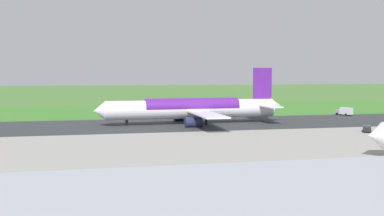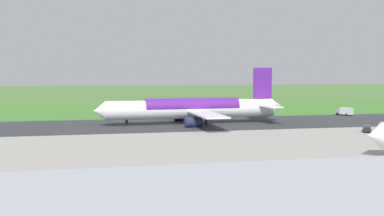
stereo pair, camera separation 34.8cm
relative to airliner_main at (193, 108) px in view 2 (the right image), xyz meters
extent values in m
plane|color=#477233|center=(3.78, 0.01, -4.35)|extent=(800.00, 800.00, 0.00)
cube|color=#2D3033|center=(3.78, 0.01, -4.32)|extent=(600.00, 32.42, 0.06)
cube|color=gray|center=(3.78, 48.51, -4.33)|extent=(440.00, 110.00, 0.05)
cube|color=#3C782B|center=(3.78, -36.03, -4.33)|extent=(600.00, 80.00, 0.04)
cylinder|color=white|center=(0.38, 0.01, -0.15)|extent=(48.15, 6.88, 5.20)
cone|color=white|center=(25.86, 0.91, -0.15)|extent=(3.17, 5.04, 4.94)
cone|color=white|center=(-24.81, -0.87, 0.45)|extent=(3.65, 4.54, 4.42)
cube|color=#591E8C|center=(-20.73, -0.73, 6.95)|extent=(5.61, 0.70, 9.00)
cube|color=white|center=(-20.92, 4.77, 0.65)|extent=(4.31, 9.13, 0.36)
cube|color=white|center=(-20.54, -6.22, 0.65)|extent=(4.31, 9.13, 0.36)
cube|color=white|center=(-1.01, 10.97, -0.55)|extent=(6.77, 22.20, 0.35)
cube|color=white|center=(-0.23, -11.02, -0.55)|extent=(6.77, 22.20, 0.35)
cylinder|color=#23284C|center=(1.61, 7.56, -3.03)|extent=(4.60, 2.96, 2.80)
cylinder|color=#23284C|center=(2.14, -7.43, -3.03)|extent=(4.60, 2.96, 2.80)
cylinder|color=black|center=(18.61, 0.65, -2.64)|extent=(0.70, 0.70, 3.42)
cylinder|color=black|center=(-2.76, 3.91, -2.64)|extent=(0.70, 0.70, 3.42)
cylinder|color=black|center=(-2.48, -4.09, -2.64)|extent=(0.70, 0.70, 3.42)
cylinder|color=#591E8C|center=(0.38, 0.01, 0.37)|extent=(26.57, 6.15, 5.23)
cone|color=white|center=(-19.83, 53.98, -0.57)|extent=(3.14, 4.70, 4.44)
cube|color=black|center=(-37.57, 25.28, -3.66)|extent=(3.76, 4.51, 0.75)
cube|color=#2D333D|center=(-37.67, 25.11, -3.01)|extent=(2.61, 2.77, 0.55)
cylinder|color=black|center=(-37.54, 26.92, -4.03)|extent=(0.53, 0.66, 0.64)
cylinder|color=black|center=(-36.10, 26.01, -4.03)|extent=(0.53, 0.66, 0.64)
cylinder|color=black|center=(-39.03, 24.55, -4.03)|extent=(0.53, 0.66, 0.64)
cylinder|color=black|center=(-37.59, 23.65, -4.03)|extent=(0.53, 0.66, 0.64)
cube|color=gray|center=(-54.12, -15.30, -3.25)|extent=(2.95, 2.95, 1.30)
cube|color=silver|center=(-55.36, -12.79, -2.80)|extent=(3.74, 4.43, 2.20)
cylinder|color=black|center=(-53.23, -14.86, -3.90)|extent=(0.67, 0.94, 0.90)
cylinder|color=black|center=(-55.02, -15.74, -3.90)|extent=(0.67, 0.94, 0.90)
cylinder|color=black|center=(-54.73, -11.81, -3.90)|extent=(0.67, 0.94, 0.90)
cylinder|color=black|center=(-56.53, -12.69, -3.90)|extent=(0.67, 0.94, 0.90)
cylinder|color=slate|center=(3.59, -38.46, -3.22)|extent=(0.10, 0.10, 2.27)
cube|color=red|center=(3.59, -38.48, -1.78)|extent=(0.60, 0.04, 0.60)
cone|color=orange|center=(7.21, -33.58, -4.08)|extent=(0.40, 0.40, 0.55)
camera|label=1|loc=(24.98, 117.49, 9.79)|focal=40.23mm
camera|label=2|loc=(24.64, 117.56, 9.79)|focal=40.23mm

